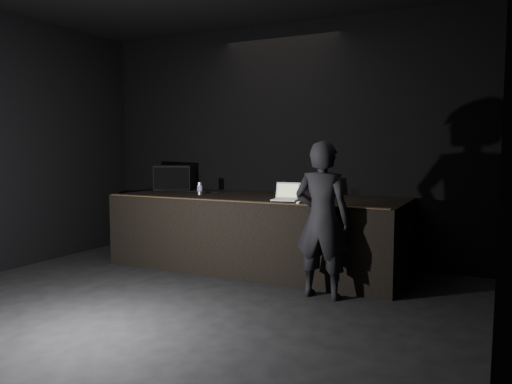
{
  "coord_description": "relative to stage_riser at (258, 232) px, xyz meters",
  "views": [
    {
      "loc": [
        3.02,
        -3.44,
        1.66
      ],
      "look_at": [
        0.18,
        2.3,
        1.1
      ],
      "focal_mm": 35.0,
      "sensor_mm": 36.0,
      "label": 1
    }
  ],
  "objects": [
    {
      "name": "ground",
      "position": [
        0.0,
        -2.73,
        -0.5
      ],
      "size": [
        7.0,
        7.0,
        0.0
      ],
      "primitive_type": "plane",
      "color": "black",
      "rests_on": "ground"
    },
    {
      "name": "room_walls",
      "position": [
        0.0,
        -2.73,
        1.52
      ],
      "size": [
        6.1,
        7.1,
        3.52
      ],
      "color": "black",
      "rests_on": "ground"
    },
    {
      "name": "stage_riser",
      "position": [
        0.0,
        0.0,
        0.0
      ],
      "size": [
        4.0,
        1.5,
        1.0
      ],
      "primitive_type": "cube",
      "color": "black",
      "rests_on": "ground"
    },
    {
      "name": "riser_lip",
      "position": [
        0.0,
        -0.71,
        0.51
      ],
      "size": [
        3.92,
        0.1,
        0.01
      ],
      "primitive_type": "cube",
      "color": "brown",
      "rests_on": "stage_riser"
    },
    {
      "name": "stage_monitor",
      "position": [
        -1.67,
        0.38,
        0.7
      ],
      "size": [
        0.7,
        0.61,
        0.39
      ],
      "rotation": [
        0.0,
        0.0,
        0.36
      ],
      "color": "black",
      "rests_on": "stage_riser"
    },
    {
      "name": "cable",
      "position": [
        -1.22,
        0.14,
        0.51
      ],
      "size": [
        0.96,
        0.12,
        0.02
      ],
      "primitive_type": "cylinder",
      "rotation": [
        0.0,
        1.57,
        0.11
      ],
      "color": "black",
      "rests_on": "stage_riser"
    },
    {
      "name": "laptop",
      "position": [
        0.54,
        -0.28,
        0.56
      ],
      "size": [
        0.35,
        0.32,
        0.22
      ],
      "rotation": [
        0.0,
        0.0,
        0.11
      ],
      "color": "silver",
      "rests_on": "stage_riser"
    },
    {
      "name": "beer_can",
      "position": [
        -0.86,
        -0.14,
        0.59
      ],
      "size": [
        0.08,
        0.08,
        0.18
      ],
      "color": "silver",
      "rests_on": "stage_riser"
    },
    {
      "name": "plastic_cup",
      "position": [
        0.79,
        -0.15,
        0.56
      ],
      "size": [
        0.09,
        0.09,
        0.11
      ],
      "primitive_type": "cylinder",
      "color": "white",
      "rests_on": "stage_riser"
    },
    {
      "name": "wii_remote",
      "position": [
        0.86,
        -0.65,
        0.51
      ],
      "size": [
        0.06,
        0.16,
        0.03
      ],
      "primitive_type": "cube",
      "rotation": [
        0.0,
        0.0,
        0.19
      ],
      "color": "white",
      "rests_on": "stage_riser"
    },
    {
      "name": "person",
      "position": [
        1.26,
        -0.95,
        0.37
      ],
      "size": [
        0.64,
        0.42,
        1.75
      ],
      "primitive_type": "imported",
      "rotation": [
        0.0,
        0.0,
        3.14
      ],
      "color": "black",
      "rests_on": "ground"
    }
  ]
}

